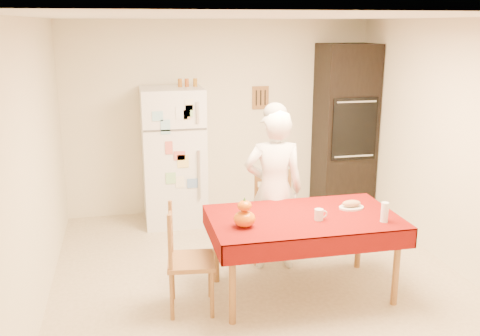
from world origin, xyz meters
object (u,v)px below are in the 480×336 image
object	(u,v)px
dining_table	(303,223)
seated_woman	(274,190)
chair_far	(273,212)
chair_left	(183,255)
bread_plate	(351,208)
pumpkin_lower	(245,219)
refrigerator	(174,156)
wine_glass	(385,212)
oven_cabinet	(345,128)
coffee_mug	(319,215)

from	to	relation	value
dining_table	seated_woman	bearing A→B (deg)	99.64
chair_far	seated_woman	size ratio (longest dim) A/B	0.58
chair_left	bread_plate	world-z (taller)	chair_left
pumpkin_lower	refrigerator	bearing A→B (deg)	99.51
chair_left	seated_woman	bearing A→B (deg)	-49.51
dining_table	seated_woman	size ratio (longest dim) A/B	1.03
wine_glass	bread_plate	distance (m)	0.42
oven_cabinet	wine_glass	size ratio (longest dim) A/B	12.50
dining_table	coffee_mug	distance (m)	0.20
pumpkin_lower	oven_cabinet	bearing A→B (deg)	50.96
pumpkin_lower	wine_glass	distance (m)	1.23
chair_far	wine_glass	bearing A→B (deg)	-45.39
oven_cabinet	pumpkin_lower	world-z (taller)	oven_cabinet
refrigerator	chair_far	bearing A→B (deg)	-54.88
pumpkin_lower	bread_plate	xyz separation A→B (m)	(1.09, 0.24, -0.06)
oven_cabinet	seated_woman	distance (m)	2.14
refrigerator	seated_woman	distance (m)	1.76
coffee_mug	pumpkin_lower	size ratio (longest dim) A/B	0.53
chair_left	pumpkin_lower	size ratio (longest dim) A/B	5.02
seated_woman	pumpkin_lower	size ratio (longest dim) A/B	8.71
dining_table	seated_woman	distance (m)	0.64
refrigerator	chair_far	world-z (taller)	refrigerator
chair_left	wine_glass	world-z (taller)	chair_left
refrigerator	seated_woman	xyz separation A→B (m)	(0.86, -1.53, -0.03)
seated_woman	bread_plate	size ratio (longest dim) A/B	6.88
bread_plate	chair_far	bearing A→B (deg)	126.43
chair_left	wine_glass	size ratio (longest dim) A/B	5.40
coffee_mug	bread_plate	size ratio (longest dim) A/B	0.42
chair_far	bread_plate	bearing A→B (deg)	-40.37
dining_table	chair_far	xyz separation A→B (m)	(-0.05, 0.84, -0.18)
chair_far	dining_table	bearing A→B (deg)	-73.71
seated_woman	chair_far	bearing A→B (deg)	-96.99
dining_table	chair_far	size ratio (longest dim) A/B	1.79
oven_cabinet	coffee_mug	distance (m)	2.64
chair_far	wine_glass	world-z (taller)	chair_far
refrigerator	oven_cabinet	distance (m)	2.29
dining_table	bread_plate	bearing A→B (deg)	11.02
dining_table	pumpkin_lower	size ratio (longest dim) A/B	8.98
refrigerator	wine_glass	distance (m)	2.92
wine_glass	chair_left	bearing A→B (deg)	172.63
seated_woman	coffee_mug	distance (m)	0.77
oven_cabinet	coffee_mug	size ratio (longest dim) A/B	22.00
dining_table	wine_glass	bearing A→B (deg)	-23.87
wine_glass	chair_far	bearing A→B (deg)	121.41
bread_plate	wine_glass	bearing A→B (deg)	-70.06
seated_woman	wine_glass	bearing A→B (deg)	137.21
oven_cabinet	seated_woman	bearing A→B (deg)	-131.93
chair_far	bread_plate	distance (m)	0.96
dining_table	chair_far	distance (m)	0.87
wine_glass	refrigerator	bearing A→B (deg)	123.44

